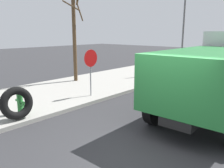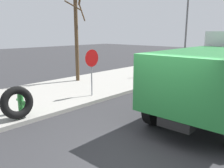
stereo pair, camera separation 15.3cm
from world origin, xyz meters
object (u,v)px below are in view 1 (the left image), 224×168
stop_sign (91,64)px  dump_truck_green (222,71)px  fire_hydrant (20,101)px  street_light_pole (183,31)px  loose_tire (17,103)px  bare_tree (75,35)px

stop_sign → dump_truck_green: bearing=-69.4°
fire_hydrant → street_light_pole: 12.13m
loose_tire → dump_truck_green: (5.50, -4.60, 0.90)m
loose_tire → dump_truck_green: bearing=-40.0°
loose_tire → dump_truck_green: dump_truck_green is taller
dump_truck_green → bare_tree: (-0.15, 8.04, 1.17)m
street_light_pole → fire_hydrant: bearing=178.2°
fire_hydrant → dump_truck_green: 7.30m
fire_hydrant → bare_tree: size_ratio=0.16×
stop_sign → dump_truck_green: dump_truck_green is taller
loose_tire → stop_sign: bearing=5.2°
bare_tree → street_light_pole: bearing=-25.9°
stop_sign → street_light_pole: street_light_pole is taller
stop_sign → street_light_pole: 8.72m
bare_tree → dump_truck_green: bearing=-88.9°
stop_sign → bare_tree: size_ratio=0.38×
fire_hydrant → street_light_pole: (11.88, -0.37, 2.41)m
stop_sign → loose_tire: bearing=-174.8°
dump_truck_green → street_light_pole: (6.74, 4.71, 1.43)m
fire_hydrant → street_light_pole: street_light_pole is taller
loose_tire → stop_sign: size_ratio=0.52×
fire_hydrant → loose_tire: bearing=-126.5°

